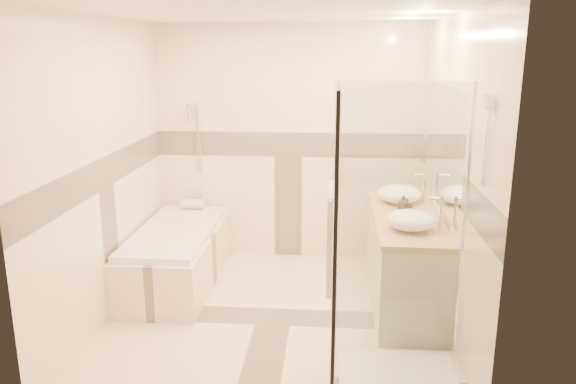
# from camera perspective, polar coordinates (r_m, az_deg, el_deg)

# --- Properties ---
(room) EXTENTS (2.82, 3.02, 2.52)m
(room) POSITION_cam_1_polar(r_m,az_deg,el_deg) (4.54, -0.81, 1.82)
(room) COLOR beige
(room) RESTS_ON ground
(bathtub) EXTENTS (0.75, 1.70, 0.56)m
(bathtub) POSITION_cam_1_polar(r_m,az_deg,el_deg) (5.61, -11.26, -6.12)
(bathtub) COLOR beige
(bathtub) RESTS_ON ground
(vanity) EXTENTS (0.58, 1.62, 0.85)m
(vanity) POSITION_cam_1_polar(r_m,az_deg,el_deg) (5.08, 11.74, -6.93)
(vanity) COLOR white
(vanity) RESTS_ON ground
(shower_enclosure) EXTENTS (0.96, 0.93, 2.04)m
(shower_enclosure) POSITION_cam_1_polar(r_m,az_deg,el_deg) (3.86, 9.65, -12.65)
(shower_enclosure) COLOR beige
(shower_enclosure) RESTS_ON ground
(vessel_sink_near) EXTENTS (0.41, 0.41, 0.17)m
(vessel_sink_near) POSITION_cam_1_polar(r_m,az_deg,el_deg) (5.32, 11.27, -0.17)
(vessel_sink_near) COLOR white
(vessel_sink_near) RESTS_ON vanity
(vessel_sink_far) EXTENTS (0.39, 0.39, 0.16)m
(vessel_sink_far) POSITION_cam_1_polar(r_m,az_deg,el_deg) (4.55, 12.39, -2.80)
(vessel_sink_far) COLOR white
(vessel_sink_far) RESTS_ON vanity
(faucet_near) EXTENTS (0.12, 0.03, 0.28)m
(faucet_near) POSITION_cam_1_polar(r_m,az_deg,el_deg) (5.33, 13.61, 0.64)
(faucet_near) COLOR silver
(faucet_near) RESTS_ON vanity
(faucet_far) EXTENTS (0.11, 0.03, 0.28)m
(faucet_far) POSITION_cam_1_polar(r_m,az_deg,el_deg) (4.56, 15.13, -1.84)
(faucet_far) COLOR silver
(faucet_far) RESTS_ON vanity
(amenity_bottle_a) EXTENTS (0.09, 0.10, 0.17)m
(amenity_bottle_a) POSITION_cam_1_polar(r_m,az_deg,el_deg) (4.83, 11.94, -1.66)
(amenity_bottle_a) COLOR black
(amenity_bottle_a) RESTS_ON vanity
(amenity_bottle_b) EXTENTS (0.13, 0.13, 0.14)m
(amenity_bottle_b) POSITION_cam_1_polar(r_m,az_deg,el_deg) (5.04, 11.63, -1.15)
(amenity_bottle_b) COLOR black
(amenity_bottle_b) RESTS_ON vanity
(folded_towels) EXTENTS (0.16, 0.24, 0.07)m
(folded_towels) POSITION_cam_1_polar(r_m,az_deg,el_deg) (5.54, 11.00, -0.07)
(folded_towels) COLOR silver
(folded_towels) RESTS_ON vanity
(rolled_towel) EXTENTS (0.24, 0.11, 0.11)m
(rolled_towel) POSITION_cam_1_polar(r_m,az_deg,el_deg) (6.14, -9.66, -1.21)
(rolled_towel) COLOR silver
(rolled_towel) RESTS_ON bathtub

